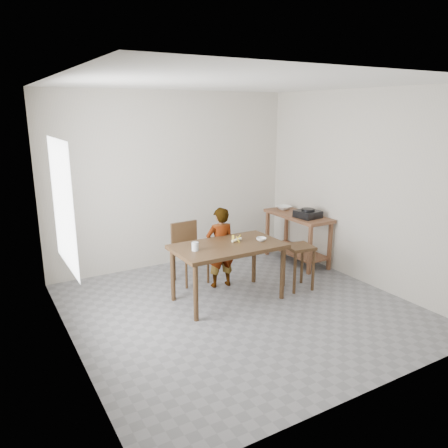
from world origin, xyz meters
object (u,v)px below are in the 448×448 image
dining_table (228,272)px  stool (298,267)px  child (220,248)px  dining_chair (191,253)px  prep_counter (297,238)px

dining_table → stool: bearing=-9.2°
child → dining_chair: (-0.28, 0.35, -0.14)m
dining_table → child: bearing=72.7°
dining_table → dining_chair: (-0.15, 0.79, 0.05)m
prep_counter → child: child is taller
prep_counter → stool: (-0.68, -0.87, -0.09)m
dining_table → prep_counter: prep_counter is taller
prep_counter → dining_chair: bearing=177.2°
prep_counter → stool: size_ratio=1.93×
child → stool: child is taller
prep_counter → dining_chair: (-1.87, 0.09, 0.03)m
child → dining_table: bearing=79.1°
dining_table → stool: size_ratio=2.25×
prep_counter → stool: bearing=-128.2°
dining_chair → stool: (1.18, -0.96, -0.12)m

